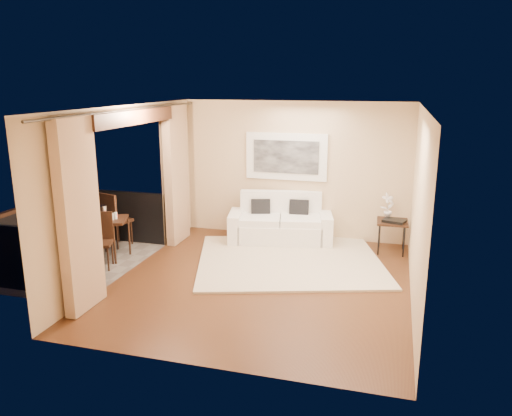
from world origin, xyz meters
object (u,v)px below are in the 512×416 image
(orchid, at_px, (388,206))
(balcony_chair_near, at_px, (100,236))
(balcony_chair_far, at_px, (112,216))
(ice_bucket, at_px, (102,211))
(bistro_table, at_px, (108,223))
(side_table, at_px, (392,224))
(sofa, at_px, (280,224))

(orchid, relative_size, balcony_chair_near, 0.51)
(balcony_chair_far, bearing_deg, ice_bucket, 117.76)
(orchid, relative_size, bistro_table, 0.61)
(side_table, xyz_separation_m, bistro_table, (-4.82, -1.66, 0.10))
(sofa, xyz_separation_m, ice_bucket, (-2.88, -1.64, 0.48))
(bistro_table, xyz_separation_m, ice_bucket, (-0.18, 0.12, 0.18))
(side_table, relative_size, orchid, 1.25)
(sofa, xyz_separation_m, balcony_chair_near, (-2.62, -2.14, 0.20))
(bistro_table, distance_m, ice_bucket, 0.28)
(bistro_table, bearing_deg, orchid, 20.83)
(balcony_chair_far, bearing_deg, side_table, -151.53)
(sofa, distance_m, balcony_chair_far, 3.22)
(balcony_chair_near, bearing_deg, orchid, 6.18)
(sofa, xyz_separation_m, bistro_table, (-2.70, -1.75, 0.30))
(bistro_table, xyz_separation_m, balcony_chair_near, (0.08, -0.39, -0.10))
(orchid, distance_m, ice_bucket, 5.17)
(ice_bucket, bearing_deg, balcony_chair_far, 101.52)
(balcony_chair_near, xyz_separation_m, ice_bucket, (-0.26, 0.51, 0.28))
(sofa, height_order, balcony_chair_near, sofa)
(balcony_chair_near, bearing_deg, bistro_table, 82.58)
(side_table, distance_m, bistro_table, 5.10)
(side_table, distance_m, ice_bucket, 5.24)
(side_table, bearing_deg, orchid, 127.33)
(sofa, height_order, orchid, orchid)
(sofa, xyz_separation_m, balcony_chair_far, (-2.97, -1.19, 0.28))
(balcony_chair_far, height_order, ice_bucket, balcony_chair_far)
(orchid, bearing_deg, side_table, -52.67)
(balcony_chair_near, bearing_deg, side_table, 4.37)
(side_table, relative_size, balcony_chair_near, 0.64)
(balcony_chair_far, distance_m, balcony_chair_near, 1.02)
(bistro_table, bearing_deg, side_table, 19.03)
(balcony_chair_far, xyz_separation_m, ice_bucket, (0.09, -0.44, 0.21))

